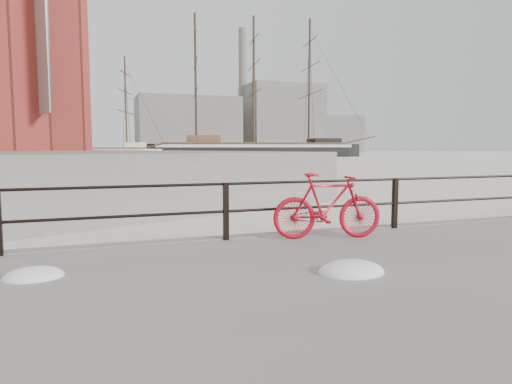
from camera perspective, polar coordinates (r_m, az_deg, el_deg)
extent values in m
imported|color=#AF0B1C|center=(8.12, 8.91, -1.74)|extent=(1.94, 0.70, 1.16)
ellipsoid|color=white|center=(6.06, 11.87, -8.37)|extent=(0.89, 0.70, 0.32)
ellipsoid|color=white|center=(6.35, -26.12, -8.43)|extent=(0.73, 0.57, 0.26)
cube|color=gray|center=(150.73, -8.54, 8.19)|extent=(32.00, 18.00, 18.00)
cube|color=gray|center=(165.95, 3.19, 9.04)|extent=(26.00, 20.00, 24.00)
cube|color=gray|center=(180.26, 9.37, 7.11)|extent=(20.00, 16.00, 14.00)
cylinder|color=gray|center=(167.01, -1.69, 12.47)|extent=(2.80, 2.80, 44.00)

